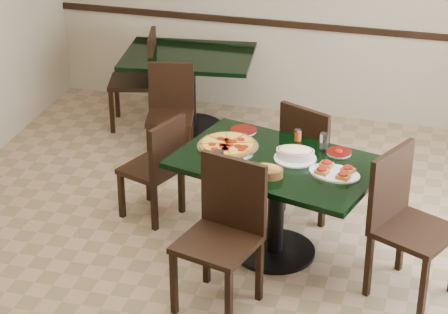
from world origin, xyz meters
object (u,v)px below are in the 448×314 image
(back_chair_near, at_px, (171,107))
(chair_left, at_px, (158,164))
(back_chair_left, at_px, (141,74))
(pepperoni_pizza, at_px, (228,145))
(chair_right, at_px, (404,215))
(bruschetta_platter, at_px, (335,171))
(main_table, at_px, (277,184))
(chair_near, at_px, (224,226))
(back_table, at_px, (189,77))
(lasagna_casserole, at_px, (295,153))
(bread_basket, at_px, (267,171))
(chair_far, at_px, (312,153))

(back_chair_near, bearing_deg, chair_left, -89.48)
(back_chair_left, relative_size, pepperoni_pizza, 2.08)
(chair_right, xyz_separation_m, bruschetta_platter, (-0.48, 0.11, 0.20))
(main_table, bearing_deg, chair_right, 1.98)
(back_chair_near, bearing_deg, chair_near, -75.37)
(back_table, distance_m, pepperoni_pizza, 1.99)
(back_chair_near, xyz_separation_m, back_chair_left, (-0.47, 0.56, 0.05))
(chair_near, height_order, lasagna_casserole, chair_near)
(back_chair_left, height_order, bread_basket, back_chair_left)
(bread_basket, relative_size, bruschetta_platter, 0.53)
(chair_near, height_order, back_chair_near, chair_near)
(chair_right, bearing_deg, chair_far, 68.17)
(chair_near, distance_m, pepperoni_pizza, 0.80)
(back_table, xyz_separation_m, back_chair_left, (-0.46, -0.02, -0.01))
(chair_left, distance_m, back_chair_left, 1.77)
(chair_left, relative_size, back_chair_left, 0.91)
(chair_far, relative_size, pepperoni_pizza, 2.11)
(back_table, distance_m, back_chair_near, 0.58)
(chair_far, relative_size, lasagna_casserole, 3.16)
(main_table, relative_size, chair_left, 1.87)
(chair_near, bearing_deg, chair_right, 35.97)
(main_table, relative_size, back_chair_left, 1.70)
(chair_far, xyz_separation_m, chair_right, (0.76, -0.84, 0.05))
(back_table, relative_size, back_chair_near, 1.51)
(chair_left, bearing_deg, chair_near, 60.90)
(bread_basket, bearing_deg, lasagna_casserole, 65.25)
(chair_near, distance_m, chair_left, 1.19)
(chair_near, bearing_deg, back_chair_left, 135.33)
(chair_near, relative_size, back_chair_near, 1.19)
(main_table, distance_m, chair_far, 0.65)
(bruschetta_platter, bearing_deg, bread_basket, -145.65)
(chair_near, xyz_separation_m, bruschetta_platter, (0.61, 0.54, 0.21))
(lasagna_casserole, bearing_deg, chair_right, -22.81)
(chair_right, bearing_deg, back_chair_left, 77.34)
(chair_left, xyz_separation_m, pepperoni_pizza, (0.59, -0.15, 0.30))
(back_table, xyz_separation_m, lasagna_casserole, (1.35, -1.84, 0.27))
(chair_far, bearing_deg, back_chair_left, -8.69)
(main_table, bearing_deg, chair_far, 92.88)
(back_table, xyz_separation_m, chair_right, (2.14, -2.10, 0.05))
(chair_left, height_order, bruschetta_platter, chair_left)
(main_table, xyz_separation_m, back_chair_near, (-1.23, 1.31, -0.10))
(chair_far, bearing_deg, chair_right, 157.47)
(bruschetta_platter, bearing_deg, chair_far, 126.33)
(chair_left, distance_m, pepperoni_pizza, 0.68)
(main_table, bearing_deg, chair_left, 179.99)
(chair_far, xyz_separation_m, lasagna_casserole, (-0.02, -0.58, 0.27))
(main_table, xyz_separation_m, bruschetta_platter, (0.41, -0.10, 0.21))
(back_table, height_order, lasagna_casserole, lasagna_casserole)
(bread_basket, height_order, bruschetta_platter, bread_basket)
(chair_near, relative_size, back_chair_left, 1.09)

